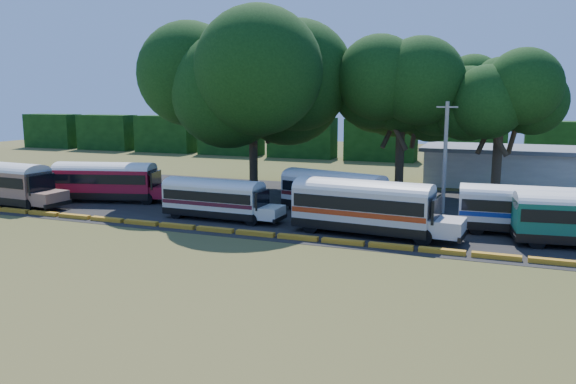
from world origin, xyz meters
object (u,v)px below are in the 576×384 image
(bus_beige, at_px, (2,181))
(bus_red, at_px, (108,179))
(bus_cream_west, at_px, (216,197))
(tree_west, at_px, (253,81))
(bus_white_red, at_px, (366,204))

(bus_beige, relative_size, bus_red, 1.05)
(bus_beige, height_order, bus_cream_west, bus_beige)
(tree_west, bearing_deg, bus_cream_west, -79.26)
(bus_cream_west, height_order, bus_white_red, bus_white_red)
(bus_beige, bearing_deg, bus_cream_west, 8.61)
(bus_cream_west, distance_m, tree_west, 14.74)
(bus_white_red, bearing_deg, bus_beige, -173.53)
(bus_white_red, distance_m, tree_west, 20.30)
(bus_beige, distance_m, tree_west, 23.26)
(bus_red, bearing_deg, bus_white_red, -23.67)
(bus_cream_west, bearing_deg, bus_red, 167.42)
(bus_red, xyz_separation_m, bus_cream_west, (12.27, -3.06, -0.26))
(bus_beige, distance_m, bus_cream_west, 19.44)
(bus_red, xyz_separation_m, tree_west, (10.07, 8.55, 8.55))
(tree_west, bearing_deg, bus_white_red, -41.77)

